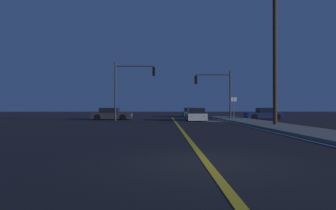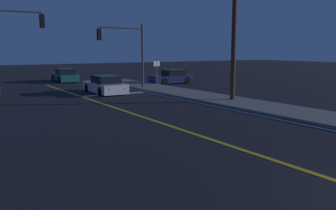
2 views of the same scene
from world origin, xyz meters
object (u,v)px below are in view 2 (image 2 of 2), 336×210
Objects in this scene: traffic_signal_near_right at (126,45)px; utility_pole_right at (235,7)px; car_following_oncoming_white at (105,85)px; car_distant_tail_navy at (172,77)px; traffic_signal_far_left at (2,37)px; car_far_approaching_teal at (65,76)px; street_sign_corner at (157,71)px.

traffic_signal_near_right is 10.35m from utility_pole_right.
car_following_oncoming_white is 0.88× the size of traffic_signal_near_right.
car_distant_tail_navy is 0.81× the size of traffic_signal_near_right.
traffic_signal_far_left is at bearing -177.66° from car_following_oncoming_white.
car_distant_tail_navy is at bearing 25.51° from car_following_oncoming_white.
traffic_signal_near_right reaches higher than car_following_oncoming_white.
traffic_signal_near_right is (-6.12, -2.60, 3.01)m from car_distant_tail_navy.
utility_pole_right reaches higher than car_far_approaching_teal.
traffic_signal_near_right is (2.07, -10.25, 3.01)m from car_far_approaching_teal.
car_distant_tail_navy is 7.30m from traffic_signal_near_right.
car_following_oncoming_white is at bearing 113.60° from car_distant_tail_navy.
traffic_signal_near_right is 3.61m from street_sign_corner.
traffic_signal_far_left is (-9.36, -1.40, 0.48)m from traffic_signal_near_right.
car_following_oncoming_white is (-0.37, -11.51, 0.00)m from car_far_approaching_teal.
car_following_oncoming_white is at bearing 27.36° from traffic_signal_near_right.
traffic_signal_far_left reaches higher than car_following_oncoming_white.
traffic_signal_near_right reaches higher than car_distant_tail_navy.
traffic_signal_near_right is at bearing 112.34° from car_distant_tail_navy.
street_sign_corner is at bearing -21.84° from car_following_oncoming_white.
car_distant_tail_navy is 13.90m from utility_pole_right.
utility_pole_right is (4.65, -20.03, 5.24)m from car_far_approaching_teal.
car_following_oncoming_white is 4.07m from street_sign_corner.
utility_pole_right is 8.25m from street_sign_corner.
utility_pole_right is at bearing -78.66° from street_sign_corner.
utility_pole_right is at bearing 104.77° from traffic_signal_near_right.
utility_pole_right is at bearing 163.35° from car_distant_tail_navy.
utility_pole_right is at bearing -35.07° from traffic_signal_far_left.
traffic_signal_far_left is (-6.92, -0.14, 3.49)m from car_following_oncoming_white.
car_far_approaching_teal is at bearing 103.99° from street_sign_corner.
car_far_approaching_teal is 0.85× the size of traffic_signal_near_right.
traffic_signal_far_left is (-15.47, -4.00, 3.49)m from car_distant_tail_navy.
car_far_approaching_teal is at bearing 46.26° from car_distant_tail_navy.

